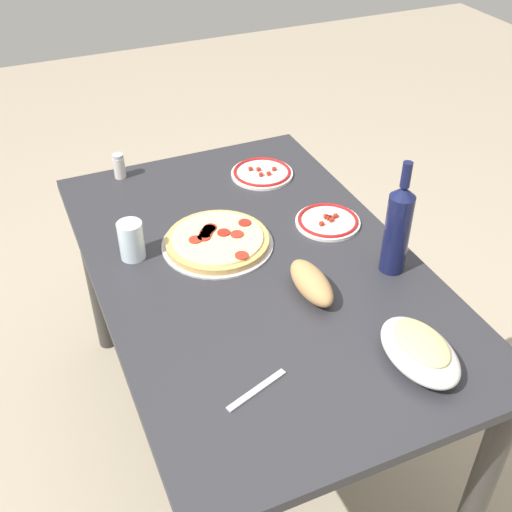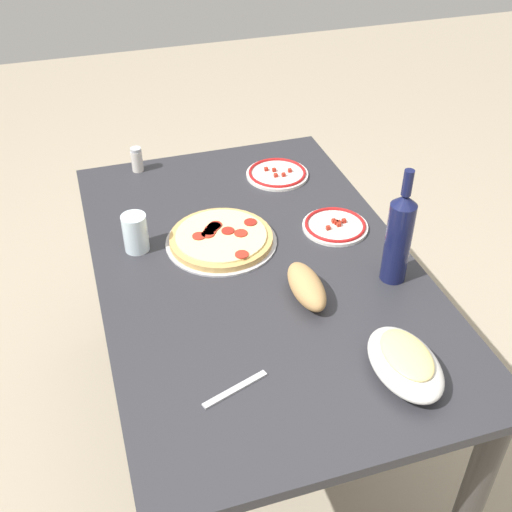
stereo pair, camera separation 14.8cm
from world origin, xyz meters
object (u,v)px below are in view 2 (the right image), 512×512
Objects in this scene: dining_table at (256,296)px; pepperoni_pizza at (221,239)px; bread_loaf at (306,286)px; side_plate_far at (277,174)px; baked_pasta_dish at (405,362)px; water_glass at (135,233)px; wine_bottle at (399,236)px; side_plate_near at (335,226)px; spice_shaker at (137,159)px.

dining_table is 0.20m from pepperoni_pizza.
bread_loaf is at bearing -153.56° from pepperoni_pizza.
side_plate_far reaches higher than dining_table.
dining_table is 5.83× the size of baked_pasta_dish.
water_glass reaches higher than bread_loaf.
wine_bottle is 1.75× the size of bread_loaf.
water_glass reaches higher than side_plate_far.
pepperoni_pizza is 1.54× the size of side_plate_far.
baked_pasta_dish is 1.25× the size of bread_loaf.
dining_table is at bearing 109.39° from side_plate_near.
water_glass reaches higher than baked_pasta_dish.
water_glass is 0.57× the size of side_plate_near.
baked_pasta_dish is 0.60m from side_plate_near.
bread_loaf reaches higher than side_plate_far.
wine_bottle reaches higher than pepperoni_pizza.
bread_loaf is 2.21× the size of spice_shaker.
pepperoni_pizza is 3.80× the size of spice_shaker.
wine_bottle is 0.65m from side_plate_far.
baked_pasta_dish is at bearing -156.83° from pepperoni_pizza.
spice_shaker reaches higher than pepperoni_pizza.
baked_pasta_dish reaches higher than bread_loaf.
side_plate_far is 0.64m from bread_loaf.
wine_bottle reaches higher than dining_table.
side_plate_near is (0.60, -0.08, -0.03)m from baked_pasta_dish.
spice_shaker is at bearing 18.37° from pepperoni_pizza.
spice_shaker is (0.81, 0.32, 0.01)m from bread_loaf.
pepperoni_pizza is 0.98× the size of wine_bottle.
side_plate_near reaches higher than dining_table.
baked_pasta_dish is 2.09× the size of water_glass.
pepperoni_pizza is (0.13, 0.07, 0.13)m from dining_table.
spice_shaker is at bearing 21.07° from baked_pasta_dish.
side_plate_far is at bearing -12.13° from bread_loaf.
wine_bottle is at bearing -144.38° from spice_shaker.
baked_pasta_dish is 2.76× the size of spice_shaker.
side_plate_near is (0.27, 0.06, -0.13)m from wine_bottle.
baked_pasta_dish is at bearing 178.92° from side_plate_far.
side_plate_near is at bearing -70.61° from dining_table.
baked_pasta_dish is 1.19× the size of side_plate_near.
water_glass is 0.60m from side_plate_far.
water_glass is (0.04, 0.24, 0.04)m from pepperoni_pizza.
spice_shaker is (0.50, 0.17, 0.03)m from pepperoni_pizza.
baked_pasta_dish is (-0.50, -0.20, 0.16)m from dining_table.
wine_bottle is at bearing -126.25° from pepperoni_pizza.
water_glass is at bearing 62.22° from wine_bottle.
dining_table is 0.40m from water_glass.
wine_bottle is 0.30m from side_plate_near.
spice_shaker is at bearing 20.23° from dining_table.
spice_shaker is (0.18, 0.45, 0.03)m from side_plate_far.
side_plate_near is (0.10, -0.29, 0.13)m from dining_table.
baked_pasta_dish is at bearing 171.98° from side_plate_near.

